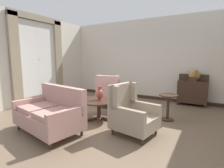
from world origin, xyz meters
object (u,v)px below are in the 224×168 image
(side_table, at_px, (168,105))
(gramophone, at_px, (195,73))
(porcelain_vase, at_px, (100,94))
(settee, at_px, (50,114))
(coffee_table, at_px, (99,103))
(armchair_far_left, at_px, (110,94))
(armchair_back_corner, at_px, (131,113))
(sideboard, at_px, (192,91))

(side_table, height_order, gramophone, gramophone)
(porcelain_vase, xyz_separation_m, settee, (-0.50, -1.19, -0.29))
(coffee_table, height_order, side_table, side_table)
(armchair_far_left, bearing_deg, armchair_back_corner, 126.90)
(armchair_far_left, distance_m, sideboard, 2.82)
(armchair_far_left, distance_m, armchair_back_corner, 2.14)
(side_table, bearing_deg, gramophone, 76.07)
(settee, bearing_deg, gramophone, 67.03)
(armchair_far_left, bearing_deg, gramophone, -154.45)
(coffee_table, height_order, porcelain_vase, porcelain_vase)
(coffee_table, relative_size, porcelain_vase, 2.72)
(settee, distance_m, sideboard, 4.64)
(porcelain_vase, relative_size, gramophone, 0.66)
(porcelain_vase, bearing_deg, settee, -112.92)
(gramophone, bearing_deg, settee, -123.54)
(armchair_back_corner, relative_size, gramophone, 1.93)
(armchair_back_corner, bearing_deg, settee, 126.88)
(side_table, height_order, sideboard, sideboard)
(gramophone, bearing_deg, side_table, -103.93)
(side_table, relative_size, sideboard, 0.64)
(settee, bearing_deg, armchair_far_left, 97.52)
(settee, distance_m, gramophone, 4.64)
(settee, xyz_separation_m, gramophone, (2.53, 3.82, 0.71))
(settee, relative_size, sideboard, 1.59)
(sideboard, bearing_deg, armchair_far_left, -146.84)
(settee, bearing_deg, coffee_table, 78.15)
(armchair_back_corner, xyz_separation_m, gramophone, (0.97, 3.03, 0.68))
(armchair_back_corner, height_order, sideboard, sideboard)
(armchair_far_left, distance_m, side_table, 1.99)
(settee, xyz_separation_m, sideboard, (2.48, 3.92, 0.08))
(coffee_table, bearing_deg, armchair_far_left, 106.61)
(armchair_far_left, xyz_separation_m, side_table, (1.96, -0.37, -0.04))
(armchair_far_left, height_order, armchair_back_corner, armchair_far_left)
(armchair_back_corner, xyz_separation_m, side_table, (0.52, 1.21, -0.03))
(porcelain_vase, height_order, side_table, porcelain_vase)
(armchair_back_corner, height_order, side_table, armchair_back_corner)
(coffee_table, height_order, armchair_far_left, armchair_far_left)
(armchair_back_corner, bearing_deg, gramophone, -7.82)
(settee, bearing_deg, armchair_back_corner, 37.54)
(coffee_table, bearing_deg, side_table, 27.54)
(porcelain_vase, distance_m, side_table, 1.81)
(side_table, distance_m, gramophone, 2.00)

